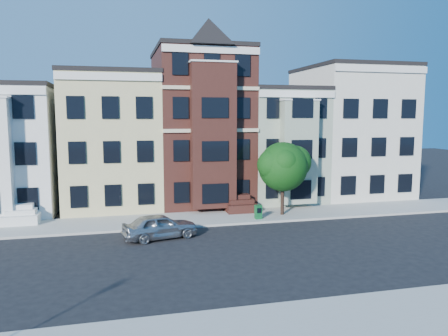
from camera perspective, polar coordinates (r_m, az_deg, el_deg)
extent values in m
plane|color=black|center=(22.77, 3.91, -11.23)|extent=(120.00, 120.00, 0.00)
cube|color=#9E9B93|center=(30.18, -0.74, -6.52)|extent=(60.00, 4.00, 0.15)
cube|color=#9E9B93|center=(15.87, 13.28, -19.49)|extent=(60.00, 4.00, 0.15)
cube|color=white|center=(36.17, -27.17, 2.05)|extent=(8.00, 9.00, 9.00)
cube|color=#D0C287|center=(35.16, -14.41, 3.30)|extent=(7.00, 9.00, 10.00)
cube|color=#371813|center=(35.74, -3.13, 5.17)|extent=(7.00, 9.00, 12.00)
cube|color=#939F88|center=(37.56, 6.69, 2.92)|extent=(6.00, 9.00, 9.00)
cube|color=silver|center=(40.50, 16.06, 4.40)|extent=(8.00, 9.00, 11.00)
imported|color=#A5A7AC|center=(25.62, -8.37, -7.52)|extent=(4.57, 2.66, 1.46)
cube|color=#105D29|center=(29.56, 4.50, -5.74)|extent=(0.46, 0.42, 0.94)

